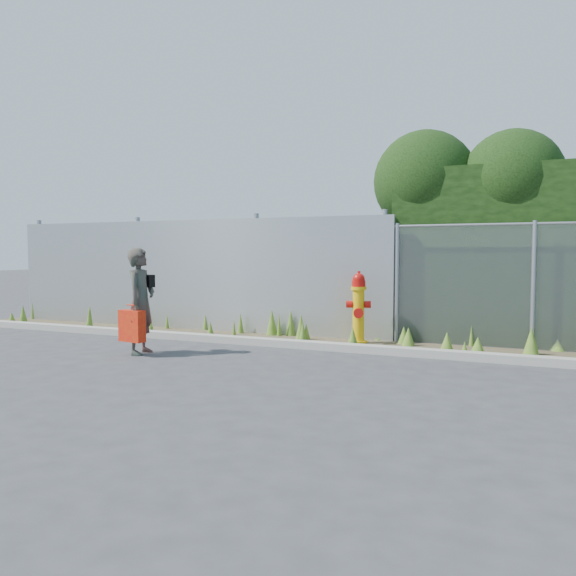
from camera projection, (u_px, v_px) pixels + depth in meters
The scene contains 8 objects.
ground at pixel (267, 371), 7.35m from camera, with size 80.00×80.00×0.00m, color #373739.
curb at pixel (315, 345), 9.00m from camera, with size 16.00×0.22×0.12m, color gray.
weed_strip at pixel (356, 337), 9.43m from camera, with size 16.00×1.37×0.54m.
corrugated_fence at pixel (185, 275), 11.32m from camera, with size 8.50×0.21×2.30m.
fire_hydrant at pixel (358, 309), 9.46m from camera, with size 0.41×0.37×1.24m.
woman at pixel (141, 301), 8.54m from camera, with size 0.59×0.39×1.62m, color #0D5542.
red_tote_bag at pixel (132, 326), 8.40m from camera, with size 0.43×0.16×0.56m.
black_shoulder_bag at pixel (148, 281), 8.68m from camera, with size 0.25×0.11×0.19m.
Camera 1 is at (3.12, -6.57, 1.54)m, focal length 35.00 mm.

